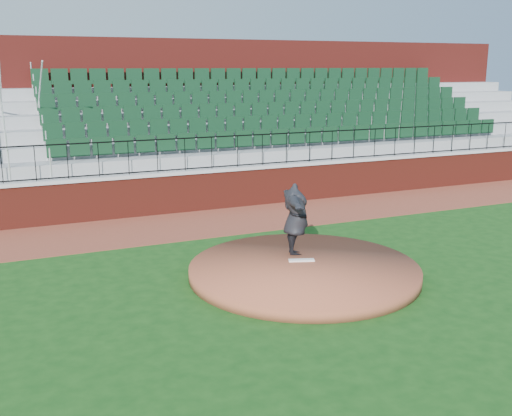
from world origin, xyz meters
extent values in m
plane|color=#133F12|center=(0.00, 0.00, 0.00)|extent=(90.00, 90.00, 0.00)
cube|color=brown|center=(0.00, 5.40, 0.01)|extent=(34.00, 3.20, 0.01)
cube|color=maroon|center=(0.00, 7.00, 0.60)|extent=(34.00, 0.35, 1.20)
cube|color=#B7B7B7|center=(0.00, 7.00, 1.25)|extent=(34.00, 0.45, 0.10)
cube|color=maroon|center=(0.00, 12.52, 2.75)|extent=(34.00, 0.50, 5.50)
cylinder|color=brown|center=(0.57, 0.20, 0.12)|extent=(5.01, 5.01, 0.25)
cube|color=white|center=(0.66, 0.47, 0.27)|extent=(0.58, 0.32, 0.04)
imported|color=black|center=(0.77, 1.00, 1.08)|extent=(1.16, 2.11, 1.66)
camera|label=1|loc=(-5.33, -10.73, 4.48)|focal=42.07mm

